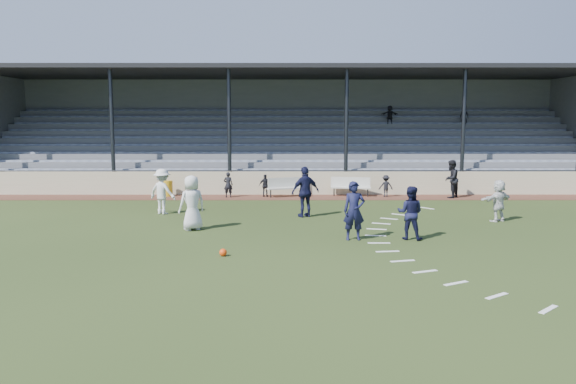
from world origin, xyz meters
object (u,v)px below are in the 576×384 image
object	(u,v)px
player_white_lead	(192,203)
player_navy_lead	(354,211)
bench_right	(351,185)
football	(223,252)
trash_bin	(168,188)
official	(451,179)
bench_left	(287,185)

from	to	relation	value
player_white_lead	player_navy_lead	bearing A→B (deg)	129.99
bench_right	football	xyz separation A→B (m)	(-5.03, -12.62, -0.48)
bench_right	player_white_lead	bearing A→B (deg)	-116.51
trash_bin	player_navy_lead	bearing A→B (deg)	-51.80
official	bench_left	bearing A→B (deg)	-53.36
bench_left	bench_right	distance (m)	3.24
trash_bin	football	bearing A→B (deg)	-71.45
player_white_lead	official	size ratio (longest dim) A/B	1.03
bench_right	official	xyz separation A→B (m)	(4.88, -0.66, 0.37)
official	trash_bin	bearing A→B (deg)	-52.59
bench_left	bench_right	size ratio (longest dim) A/B	0.99
player_white_lead	official	distance (m)	14.01
bench_right	player_navy_lead	world-z (taller)	player_navy_lead
player_white_lead	bench_right	bearing A→B (deg)	-159.84
bench_left	trash_bin	xyz separation A→B (m)	(-6.02, 0.16, -0.17)
bench_left	football	xyz separation A→B (m)	(-1.80, -12.42, -0.48)
bench_right	football	bearing A→B (deg)	-101.54
football	bench_right	bearing A→B (deg)	68.25
football	player_navy_lead	distance (m)	4.60
player_white_lead	official	bearing A→B (deg)	-177.75
bench_right	football	world-z (taller)	bench_right
bench_right	player_navy_lead	size ratio (longest dim) A/B	1.08
player_navy_lead	official	size ratio (longest dim) A/B	1.01
official	bench_right	bearing A→B (deg)	-57.80
player_navy_lead	bench_left	bearing A→B (deg)	99.72
bench_right	official	distance (m)	4.94
bench_left	football	distance (m)	12.56
bench_right	trash_bin	bearing A→B (deg)	-169.56
trash_bin	official	xyz separation A→B (m)	(14.13, -0.63, 0.54)
bench_right	player_white_lead	world-z (taller)	player_white_lead
bench_left	trash_bin	size ratio (longest dim) A/B	2.56
football	bench_left	bearing A→B (deg)	81.76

